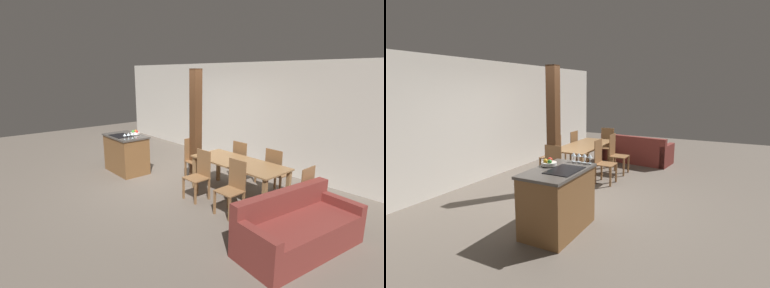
# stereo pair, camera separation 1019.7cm
# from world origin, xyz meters

# --- Properties ---
(ground_plane) EXTENTS (16.00, 16.00, 0.00)m
(ground_plane) POSITION_xyz_m (0.00, 0.00, 0.00)
(ground_plane) COLOR #665B51
(wall_back) EXTENTS (11.20, 0.08, 2.70)m
(wall_back) POSITION_xyz_m (0.00, 2.46, 1.35)
(wall_back) COLOR silver
(wall_back) RESTS_ON ground_plane
(kitchen_island) EXTENTS (1.16, 0.72, 0.94)m
(kitchen_island) POSITION_xyz_m (-1.22, -0.41, 0.47)
(kitchen_island) COLOR brown
(kitchen_island) RESTS_ON ground_plane
(fruit_bowl) EXTENTS (0.23, 0.23, 0.11)m
(fruit_bowl) POSITION_xyz_m (-1.11, -0.20, 0.98)
(fruit_bowl) COLOR silver
(fruit_bowl) RESTS_ON kitchen_island
(wine_glass_near) EXTENTS (0.08, 0.08, 0.15)m
(wine_glass_near) POSITION_xyz_m (-0.72, -0.69, 1.06)
(wine_glass_near) COLOR silver
(wine_glass_near) RESTS_ON kitchen_island
(wine_glass_middle) EXTENTS (0.08, 0.08, 0.15)m
(wine_glass_middle) POSITION_xyz_m (-0.72, -0.59, 1.06)
(wine_glass_middle) COLOR silver
(wine_glass_middle) RESTS_ON kitchen_island
(wine_glass_far) EXTENTS (0.08, 0.08, 0.15)m
(wine_glass_far) POSITION_xyz_m (-0.72, -0.50, 1.06)
(wine_glass_far) COLOR silver
(wine_glass_far) RESTS_ON kitchen_island
(wine_glass_end) EXTENTS (0.08, 0.08, 0.15)m
(wine_glass_end) POSITION_xyz_m (-0.72, -0.40, 1.06)
(wine_glass_end) COLOR silver
(wine_glass_end) RESTS_ON kitchen_island
(dining_table) EXTENTS (1.94, 0.85, 0.73)m
(dining_table) POSITION_xyz_m (1.63, 0.54, 0.64)
(dining_table) COLOR olive
(dining_table) RESTS_ON ground_plane
(dining_chair_near_left) EXTENTS (0.40, 0.40, 0.97)m
(dining_chair_near_left) POSITION_xyz_m (1.19, -0.11, 0.50)
(dining_chair_near_left) COLOR brown
(dining_chair_near_left) RESTS_ON ground_plane
(dining_chair_near_right) EXTENTS (0.40, 0.40, 0.97)m
(dining_chair_near_right) POSITION_xyz_m (2.06, -0.11, 0.50)
(dining_chair_near_right) COLOR brown
(dining_chair_near_right) RESTS_ON ground_plane
(dining_chair_far_left) EXTENTS (0.40, 0.40, 0.97)m
(dining_chair_far_left) POSITION_xyz_m (1.19, 1.18, 0.50)
(dining_chair_far_left) COLOR brown
(dining_chair_far_left) RESTS_ON ground_plane
(dining_chair_far_right) EXTENTS (0.40, 0.40, 0.97)m
(dining_chair_far_right) POSITION_xyz_m (2.06, 1.18, 0.50)
(dining_chair_far_right) COLOR brown
(dining_chair_far_right) RESTS_ON ground_plane
(dining_chair_head_end) EXTENTS (0.40, 0.40, 0.97)m
(dining_chair_head_end) POSITION_xyz_m (0.28, 0.54, 0.50)
(dining_chair_head_end) COLOR brown
(dining_chair_head_end) RESTS_ON ground_plane
(dining_chair_foot_end) EXTENTS (0.40, 0.40, 0.97)m
(dining_chair_foot_end) POSITION_xyz_m (2.98, 0.54, 0.50)
(dining_chair_foot_end) COLOR brown
(dining_chair_foot_end) RESTS_ON ground_plane
(couch) EXTENTS (1.05, 1.99, 0.78)m
(couch) POSITION_xyz_m (3.40, -0.22, 0.28)
(couch) COLOR maroon
(couch) RESTS_ON ground_plane
(timber_post) EXTENTS (0.21, 0.21, 2.52)m
(timber_post) POSITION_xyz_m (0.28, 0.58, 1.26)
(timber_post) COLOR #4C2D19
(timber_post) RESTS_ON ground_plane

